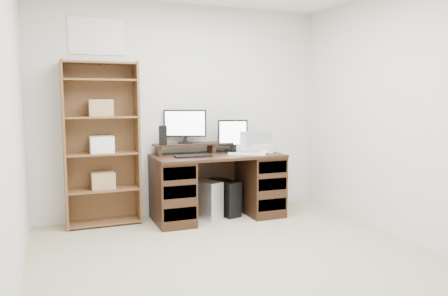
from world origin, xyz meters
TOP-DOWN VIEW (x-y plane):
  - room at (-0.00, 0.00)m, footprint 3.54×4.04m
  - desk at (0.30, 1.64)m, footprint 1.50×0.70m
  - riser_shelf at (0.30, 1.85)m, footprint 1.40×0.22m
  - monitor_wide at (-0.02, 1.88)m, footprint 0.48×0.21m
  - monitor_small at (0.54, 1.76)m, footprint 0.36×0.17m
  - speaker at (-0.30, 1.81)m, footprint 0.11×0.11m
  - keyboard_black at (-0.03, 1.54)m, footprint 0.41×0.14m
  - keyboard_white at (0.60, 1.48)m, footprint 0.45×0.29m
  - mouse at (0.83, 1.47)m, footprint 0.11×0.10m
  - printer at (0.80, 1.69)m, footprint 0.53×0.47m
  - basket at (0.80, 1.69)m, footprint 0.38×0.30m
  - tower_silver at (0.15, 1.69)m, footprint 0.36×0.48m
  - tower_black at (0.43, 1.72)m, footprint 0.28×0.45m
  - bookshelf at (-0.98, 1.86)m, footprint 0.80×0.30m

SIDE VIEW (x-z plane):
  - tower_black at x=0.43m, z-range 0.00..0.42m
  - tower_silver at x=0.15m, z-range 0.00..0.44m
  - desk at x=0.30m, z-range 0.01..0.76m
  - keyboard_white at x=0.60m, z-range 0.75..0.77m
  - keyboard_black at x=-0.03m, z-range 0.75..0.77m
  - mouse at x=0.83m, z-range 0.75..0.79m
  - printer at x=0.80m, z-range 0.75..0.86m
  - riser_shelf at x=0.30m, z-range 0.78..0.90m
  - bookshelf at x=-0.98m, z-range 0.02..1.82m
  - basket at x=0.80m, z-range 0.86..1.00m
  - monitor_small at x=0.54m, z-range 0.77..1.16m
  - speaker at x=-0.30m, z-range 0.87..1.09m
  - monitor_wide at x=-0.02m, z-range 0.89..1.29m
  - room at x=0.00m, z-range -0.02..2.52m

